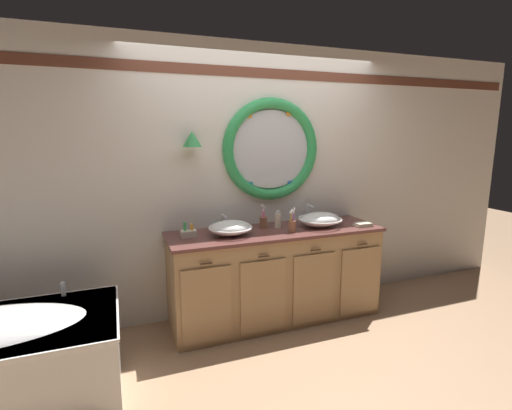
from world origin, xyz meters
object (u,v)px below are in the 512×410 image
(sink_basin_right, at_px, (320,219))
(soap_dispenser, at_px, (278,220))
(sink_basin_left, at_px, (230,228))
(toothbrush_holder_right, at_px, (292,225))
(toiletry_basket, at_px, (188,233))
(toothbrush_holder_left, at_px, (263,221))
(folded_hand_towel, at_px, (363,225))

(sink_basin_right, distance_m, soap_dispenser, 0.41)
(sink_basin_left, relative_size, toothbrush_holder_right, 1.74)
(sink_basin_right, bearing_deg, sink_basin_left, 180.00)
(sink_basin_right, height_order, toiletry_basket, sink_basin_right)
(sink_basin_left, xyz_separation_m, toothbrush_holder_left, (0.37, 0.15, -0.01))
(toothbrush_holder_right, height_order, toiletry_basket, toothbrush_holder_right)
(sink_basin_right, relative_size, toiletry_basket, 3.19)
(toothbrush_holder_left, xyz_separation_m, folded_hand_towel, (0.92, -0.29, -0.04))
(sink_basin_left, xyz_separation_m, folded_hand_towel, (1.29, -0.15, -0.05))
(sink_basin_right, height_order, toothbrush_holder_left, toothbrush_holder_left)
(folded_hand_towel, relative_size, toiletry_basket, 1.23)
(toothbrush_holder_right, xyz_separation_m, toiletry_basket, (-0.92, 0.16, -0.03))
(sink_basin_right, distance_m, folded_hand_towel, 0.42)
(folded_hand_towel, bearing_deg, toiletry_basket, 172.60)
(toothbrush_holder_right, relative_size, folded_hand_towel, 1.37)
(sink_basin_right, bearing_deg, toiletry_basket, 176.93)
(toothbrush_holder_left, bearing_deg, folded_hand_towel, -17.73)
(toothbrush_holder_left, bearing_deg, toothbrush_holder_right, -52.46)
(toothbrush_holder_right, bearing_deg, toiletry_basket, 169.96)
(toothbrush_holder_left, xyz_separation_m, toiletry_basket, (-0.73, -0.08, -0.02))
(sink_basin_left, bearing_deg, soap_dispenser, 10.65)
(toothbrush_holder_left, bearing_deg, sink_basin_right, -15.54)
(sink_basin_left, bearing_deg, toiletry_basket, 169.36)
(toiletry_basket, bearing_deg, soap_dispenser, 1.76)
(toothbrush_holder_left, bearing_deg, sink_basin_left, -158.38)
(toothbrush_holder_left, relative_size, soap_dispenser, 1.31)
(sink_basin_left, height_order, toiletry_basket, toiletry_basket)
(sink_basin_right, distance_m, toiletry_basket, 1.27)
(sink_basin_left, distance_m, toothbrush_holder_right, 0.57)
(toothbrush_holder_right, bearing_deg, soap_dispenser, 107.05)
(toothbrush_holder_left, height_order, soap_dispenser, toothbrush_holder_left)
(toothbrush_holder_right, relative_size, soap_dispenser, 1.30)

